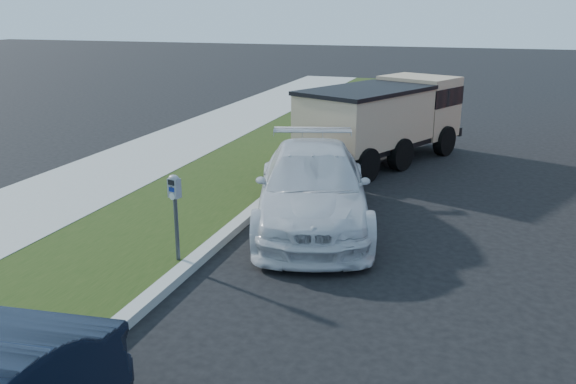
% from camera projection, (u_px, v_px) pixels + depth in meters
% --- Properties ---
extents(ground, '(120.00, 120.00, 0.00)m').
position_uv_depth(ground, '(352.00, 278.00, 9.64)').
color(ground, black).
rests_on(ground, ground).
extents(streetside, '(6.12, 50.00, 0.15)m').
position_uv_depth(streetside, '(118.00, 203.00, 13.09)').
color(streetside, gray).
rests_on(streetside, ground).
extents(parking_meter, '(0.23, 0.18, 1.44)m').
position_uv_depth(parking_meter, '(175.00, 199.00, 9.70)').
color(parking_meter, '#3F4247').
rests_on(parking_meter, ground).
extents(white_wagon, '(3.47, 5.59, 1.51)m').
position_uv_depth(white_wagon, '(314.00, 186.00, 11.88)').
color(white_wagon, silver).
rests_on(white_wagon, ground).
extents(dump_truck, '(4.14, 5.88, 2.18)m').
position_uv_depth(dump_truck, '(386.00, 116.00, 16.79)').
color(dump_truck, black).
rests_on(dump_truck, ground).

